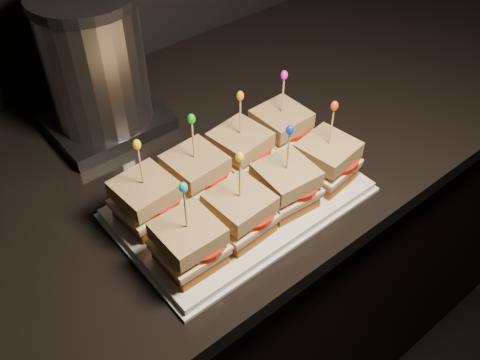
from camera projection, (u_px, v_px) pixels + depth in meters
cabinet at (275, 246)px, 1.45m from camera, size 2.21×0.66×0.89m
granite_slab at (284, 106)px, 1.13m from camera, size 2.25×0.70×0.03m
platter at (240, 200)px, 0.89m from camera, size 0.40×0.25×0.02m
platter_rim at (240, 203)px, 0.90m from camera, size 0.41×0.26×0.01m
sandwich_0_bread_bot at (148, 212)px, 0.84m from camera, size 0.09×0.09×0.02m
sandwich_0_ham at (147, 205)px, 0.83m from camera, size 0.10×0.09×0.01m
sandwich_0_cheese at (147, 202)px, 0.83m from camera, size 0.10×0.09×0.01m
sandwich_0_tomato at (155, 197)px, 0.83m from camera, size 0.08×0.08×0.01m
sandwich_0_bread_top at (145, 190)px, 0.81m from camera, size 0.09×0.09×0.03m
sandwich_0_pick at (141, 168)px, 0.78m from camera, size 0.00×0.00×0.09m
sandwich_0_frill at (137, 145)px, 0.75m from camera, size 0.01×0.01×0.02m
sandwich_1_bread_bot at (197, 186)px, 0.89m from camera, size 0.09×0.09×0.02m
sandwich_1_ham at (196, 179)px, 0.88m from camera, size 0.10×0.09×0.01m
sandwich_1_cheese at (196, 176)px, 0.87m from camera, size 0.10×0.09×0.01m
sandwich_1_tomato at (204, 171)px, 0.87m from camera, size 0.08×0.08×0.01m
sandwich_1_bread_top at (195, 164)px, 0.85m from camera, size 0.09×0.09×0.03m
sandwich_1_pick at (193, 142)px, 0.82m from camera, size 0.00×0.00×0.09m
sandwich_1_frill at (191, 119)px, 0.79m from camera, size 0.01×0.01×0.02m
sandwich_2_bread_bot at (240, 162)px, 0.93m from camera, size 0.09×0.09×0.02m
sandwich_2_ham at (240, 155)px, 0.92m from camera, size 0.10×0.10×0.01m
sandwich_2_cheese at (240, 152)px, 0.92m from camera, size 0.10×0.10×0.01m
sandwich_2_tomato at (248, 148)px, 0.91m from camera, size 0.08×0.08×0.01m
sandwich_2_bread_top at (240, 140)px, 0.90m from camera, size 0.09×0.09×0.03m
sandwich_2_pick at (240, 119)px, 0.87m from camera, size 0.00×0.00×0.09m
sandwich_2_frill at (240, 96)px, 0.84m from camera, size 0.01×0.01×0.02m
sandwich_3_bread_bot at (280, 140)px, 0.98m from camera, size 0.08×0.08×0.02m
sandwich_3_ham at (280, 133)px, 0.97m from camera, size 0.09×0.09×0.01m
sandwich_3_cheese at (281, 130)px, 0.96m from camera, size 0.09×0.09×0.01m
sandwich_3_tomato at (288, 126)px, 0.96m from camera, size 0.08×0.08×0.01m
sandwich_3_bread_top at (281, 119)px, 0.94m from camera, size 0.09×0.09×0.03m
sandwich_3_pick at (283, 98)px, 0.91m from camera, size 0.00×0.00×0.09m
sandwich_3_frill at (284, 75)px, 0.88m from camera, size 0.01×0.01×0.02m
sandwich_4_bread_bot at (190, 255)px, 0.78m from camera, size 0.08×0.08×0.02m
sandwich_4_ham at (189, 249)px, 0.77m from camera, size 0.09×0.09×0.01m
sandwich_4_cheese at (189, 245)px, 0.77m from camera, size 0.09×0.09×0.01m
sandwich_4_tomato at (198, 240)px, 0.76m from camera, size 0.08×0.08×0.01m
sandwich_4_bread_top at (188, 233)px, 0.75m from camera, size 0.08×0.08×0.03m
sandwich_4_pick at (186, 212)px, 0.72m from camera, size 0.00×0.00×0.09m
sandwich_4_frill at (183, 188)px, 0.69m from camera, size 0.01×0.01×0.02m
sandwich_5_bread_bot at (240, 225)px, 0.82m from camera, size 0.09×0.09×0.02m
sandwich_5_ham at (240, 218)px, 0.81m from camera, size 0.09×0.09×0.01m
sandwich_5_cheese at (240, 215)px, 0.81m from camera, size 0.10×0.09×0.01m
sandwich_5_tomato at (248, 210)px, 0.81m from camera, size 0.08×0.08×0.01m
sandwich_5_bread_top at (240, 203)px, 0.79m from camera, size 0.09×0.09×0.03m
sandwich_5_pick at (240, 181)px, 0.76m from camera, size 0.00×0.00×0.09m
sandwich_5_frill at (240, 157)px, 0.73m from camera, size 0.01×0.01×0.02m
sandwich_6_bread_bot at (284, 197)px, 0.87m from camera, size 0.09×0.09×0.02m
sandwich_6_ham at (285, 190)px, 0.86m from camera, size 0.10×0.09×0.01m
sandwich_6_cheese at (285, 187)px, 0.85m from camera, size 0.10×0.10×0.01m
sandwich_6_tomato at (294, 183)px, 0.85m from camera, size 0.08×0.08×0.01m
sandwich_6_bread_top at (286, 175)px, 0.84m from camera, size 0.09×0.09×0.03m
sandwich_6_pick at (288, 154)px, 0.80m from camera, size 0.00×0.00×0.09m
sandwich_6_frill at (290, 130)px, 0.77m from camera, size 0.01×0.01×0.02m
sandwich_7_bread_bot at (325, 172)px, 0.91m from camera, size 0.09×0.09×0.02m
sandwich_7_ham at (326, 166)px, 0.90m from camera, size 0.10×0.10×0.01m
sandwich_7_cheese at (326, 162)px, 0.90m from camera, size 0.10×0.10×0.01m
sandwich_7_tomato at (334, 158)px, 0.89m from camera, size 0.08×0.08×0.01m
sandwich_7_bread_top at (328, 150)px, 0.88m from camera, size 0.09×0.09×0.03m
sandwich_7_pick at (331, 129)px, 0.85m from camera, size 0.00×0.00×0.09m
sandwich_7_frill at (335, 106)px, 0.82m from camera, size 0.01×0.01×0.02m
appliance_base at (108, 122)px, 1.04m from camera, size 0.21×0.18×0.03m
appliance_body at (96, 64)px, 0.95m from camera, size 0.18×0.18×0.23m
appliance at (96, 67)px, 0.96m from camera, size 0.21×0.18×0.27m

